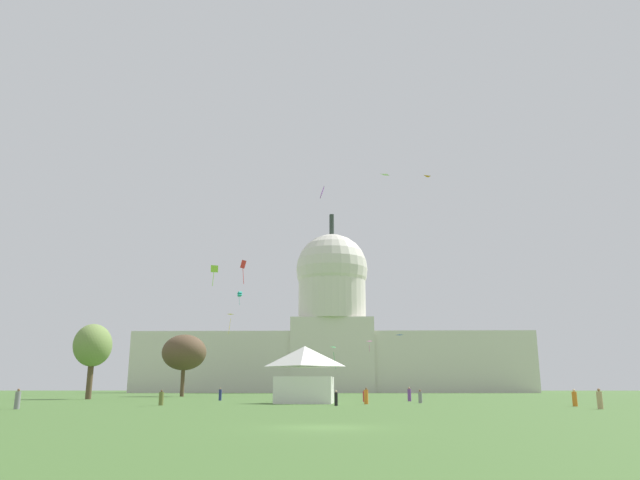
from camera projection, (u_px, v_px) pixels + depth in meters
The scene contains 26 objects.
ground_plane at pixel (325, 427), 26.15m from camera, with size 800.00×800.00×0.00m, color #42662D.
capitol_building at pixel (332, 337), 224.57m from camera, with size 144.98×27.39×67.89m.
event_tent at pixel (305, 374), 67.46m from camera, with size 6.92×6.00×6.29m.
tree_west_near at pixel (184, 353), 123.52m from camera, with size 13.14×13.07×12.42m.
tree_west_mid at pixel (93, 346), 94.06m from camera, with size 6.73×7.94×11.49m.
person_navy_near_tree_west at pixel (220, 395), 82.54m from camera, with size 0.54×0.54×1.70m.
person_orange_back_center at pixel (575, 399), 56.31m from camera, with size 0.61×0.61×1.58m.
person_black_near_tree_east at pixel (336, 399), 58.16m from camera, with size 0.43×0.43×1.46m.
person_red_lawn_far_left at pixel (364, 396), 75.38m from camera, with size 0.51×0.51×1.50m.
person_orange_mid_left at pixel (366, 397), 64.02m from camera, with size 0.60×0.60×1.71m.
person_grey_front_left at pixel (18, 400), 48.83m from camera, with size 0.57×0.57×1.63m.
person_olive_edge_west at pixel (161, 398), 59.57m from camera, with size 0.63×0.63×1.50m.
person_purple_edge_east at pixel (276, 395), 77.64m from camera, with size 0.50×0.50×1.72m.
person_grey_near_tent at pixel (420, 397), 68.84m from camera, with size 0.58×0.58×1.49m.
person_purple_aisle_center at pixel (409, 395), 78.08m from camera, with size 0.63×0.63×1.78m.
person_tan_mid_right at pixel (600, 400), 48.99m from camera, with size 0.55×0.55×1.65m.
kite_lime_low at pixel (214, 270), 79.36m from camera, with size 0.93×0.43×2.79m.
kite_white_mid at pixel (387, 176), 72.28m from camera, with size 1.20×1.02×0.23m.
kite_magenta_low at pixel (370, 343), 185.94m from camera, with size 1.74×0.83×2.92m.
kite_red_mid at pixel (243, 267), 85.00m from camera, with size 0.89×0.47×3.46m.
kite_blue_low at pixel (401, 336), 131.94m from camera, with size 1.57×1.20×0.24m.
kite_yellow_low at pixel (230, 317), 132.57m from camera, with size 1.47×1.20×4.09m.
kite_orange_mid at pixel (431, 179), 87.79m from camera, with size 1.31×1.34×0.24m.
kite_turquoise_mid at pixel (240, 294), 184.05m from camera, with size 1.58×1.60×4.18m.
kite_green_low at pixel (335, 352), 119.56m from camera, with size 1.30×1.20×3.90m.
kite_violet_mid at pixel (322, 192), 69.26m from camera, with size 0.55×1.21×1.25m.
Camera 1 is at (0.43, -27.34, 1.67)m, focal length 33.76 mm.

